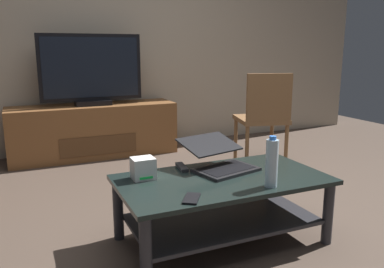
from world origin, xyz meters
The scene contains 11 objects.
ground_plane centered at (0.00, 0.00, 0.00)m, with size 7.68×7.68×0.00m, color #4C3D33.
back_wall centered at (0.00, 2.30, 1.40)m, with size 6.40×0.12×2.80m, color #B2A38C.
coffee_table centered at (-0.05, -0.21, 0.27)m, with size 1.18×0.64×0.39m.
media_cabinet centered at (-0.39, 1.98, 0.27)m, with size 1.68×0.47×0.54m.
television centered at (-0.39, 1.96, 0.88)m, with size 1.01×0.20×0.71m.
dining_chair centered at (1.01, 0.95, 0.50)m, with size 0.54×0.54×0.89m.
laptop centered at (0.01, -0.05, 0.45)m, with size 0.44×0.47×0.17m.
router_box centered at (-0.47, -0.04, 0.45)m, with size 0.13×0.11×0.12m.
water_bottle_near centered at (0.11, -0.44, 0.52)m, with size 0.07×0.07×0.28m.
cell_phone centered at (-0.35, -0.44, 0.39)m, with size 0.07×0.14×0.01m, color black.
tv_remote centered at (-0.20, 0.04, 0.40)m, with size 0.04×0.16×0.02m, color #2D2D30.
Camera 1 is at (-1.07, -2.07, 1.11)m, focal length 36.54 mm.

